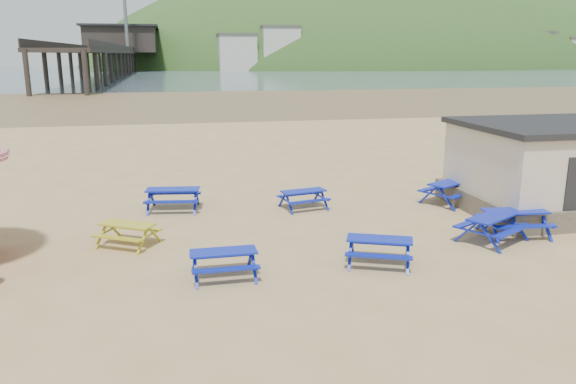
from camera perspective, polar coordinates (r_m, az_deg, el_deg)
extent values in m
plane|color=tan|center=(17.52, -0.21, -4.39)|extent=(400.00, 400.00, 0.00)
plane|color=brown|center=(71.59, -9.22, 9.27)|extent=(400.00, 400.00, 0.00)
plane|color=#485A67|center=(186.41, -11.01, 11.91)|extent=(400.00, 400.00, 0.00)
cube|color=#031E9B|center=(20.51, -11.63, 0.26)|extent=(1.97, 0.99, 0.05)
cube|color=#031E9B|center=(21.18, -11.36, -0.12)|extent=(1.90, 0.53, 0.05)
cube|color=#031E9B|center=(19.98, -11.83, -0.98)|extent=(1.90, 0.53, 0.05)
cube|color=#031E9B|center=(20.33, 1.58, 0.10)|extent=(1.70, 0.94, 0.04)
cube|color=#031E9B|center=(20.86, 0.95, -0.25)|extent=(1.62, 0.54, 0.04)
cube|color=#031E9B|center=(19.92, 2.23, -0.94)|extent=(1.62, 0.54, 0.04)
cube|color=#031E9B|center=(21.89, 16.26, 0.95)|extent=(2.11, 1.64, 0.06)
cube|color=#031E9B|center=(22.31, 14.79, 0.47)|extent=(1.87, 1.20, 0.06)
cube|color=#031E9B|center=(21.62, 17.66, -0.15)|extent=(1.87, 1.20, 0.06)
cube|color=#031E9B|center=(14.20, -6.57, -6.04)|extent=(1.67, 0.66, 0.05)
cube|color=#031E9B|center=(14.81, -6.77, -6.26)|extent=(1.66, 0.25, 0.05)
cube|color=#031E9B|center=(13.77, -6.29, -7.82)|extent=(1.66, 0.25, 0.05)
cube|color=#031E9B|center=(15.14, 9.29, -4.75)|extent=(1.85, 1.28, 0.05)
cube|color=#031E9B|center=(15.77, 9.32, -5.02)|extent=(1.69, 0.88, 0.05)
cube|color=#031E9B|center=(14.69, 9.19, -6.45)|extent=(1.69, 0.88, 0.05)
cube|color=#031E9B|center=(17.82, 20.14, -2.34)|extent=(2.03, 1.60, 0.05)
cube|color=#031E9B|center=(18.19, 18.30, -2.84)|extent=(1.79, 1.19, 0.05)
cube|color=#031E9B|center=(17.63, 21.88, -3.67)|extent=(1.79, 1.19, 0.05)
cube|color=#B09A20|center=(17.04, -16.02, -3.17)|extent=(1.70, 1.35, 0.04)
cube|color=#B09A20|center=(17.53, -14.98, -3.48)|extent=(1.50, 1.01, 0.04)
cube|color=#B09A20|center=(16.70, -16.99, -4.49)|extent=(1.50, 1.01, 0.04)
cube|color=#665B4C|center=(22.74, 26.11, -0.64)|extent=(7.40, 5.40, 0.70)
cube|color=beige|center=(22.45, 26.52, 3.07)|extent=(7.00, 5.00, 2.30)
cube|color=black|center=(22.29, 26.85, 6.10)|extent=(7.30, 5.30, 0.20)
cube|color=black|center=(191.86, -16.65, 13.43)|extent=(9.00, 220.00, 0.60)
cube|color=black|center=(202.88, -16.49, 14.57)|extent=(22.00, 30.00, 8.00)
cube|color=black|center=(203.02, -16.57, 15.78)|extent=(24.00, 32.00, 0.60)
cylinder|color=slate|center=(181.26, -16.26, 17.91)|extent=(1.00, 1.00, 28.00)
ellipsoid|color=#2D4C1E|center=(263.85, 9.08, 10.30)|extent=(264.00, 144.00, 108.00)
cube|color=#031E9B|center=(18.64, 22.09, -1.80)|extent=(1.99, 0.94, 0.05)
cube|color=#031E9B|center=(19.26, 21.12, -2.15)|extent=(1.94, 0.46, 0.05)
cube|color=#031E9B|center=(18.18, 22.94, -3.24)|extent=(1.94, 0.46, 0.05)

